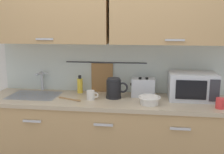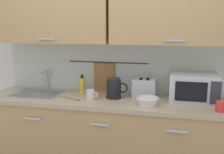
{
  "view_description": "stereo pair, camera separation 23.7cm",
  "coord_description": "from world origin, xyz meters",
  "px_view_note": "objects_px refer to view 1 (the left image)",
  "views": [
    {
      "loc": [
        0.38,
        -2.23,
        1.64
      ],
      "look_at": [
        0.03,
        0.33,
        1.12
      ],
      "focal_mm": 41.82,
      "sensor_mm": 36.0,
      "label": 1
    },
    {
      "loc": [
        0.61,
        -2.19,
        1.64
      ],
      "look_at": [
        0.03,
        0.33,
        1.12
      ],
      "focal_mm": 41.82,
      "sensor_mm": 36.0,
      "label": 2
    }
  ],
  "objects_px": {
    "mixing_bowl": "(149,100)",
    "wooden_spoon": "(72,99)",
    "electric_kettle": "(114,88)",
    "toaster": "(143,87)",
    "microwave": "(192,86)",
    "dish_soap_bottle": "(80,85)",
    "mug_near_sink": "(91,95)",
    "mug_by_kettle": "(221,103)"
  },
  "relations": [
    {
      "from": "mug_by_kettle",
      "to": "mixing_bowl",
      "type": "bearing_deg",
      "value": 176.21
    },
    {
      "from": "dish_soap_bottle",
      "to": "mug_by_kettle",
      "type": "distance_m",
      "value": 1.44
    },
    {
      "from": "mixing_bowl",
      "to": "wooden_spoon",
      "type": "bearing_deg",
      "value": 177.25
    },
    {
      "from": "electric_kettle",
      "to": "mug_by_kettle",
      "type": "xyz_separation_m",
      "value": [
        0.99,
        -0.21,
        -0.05
      ]
    },
    {
      "from": "electric_kettle",
      "to": "dish_soap_bottle",
      "type": "relative_size",
      "value": 1.16
    },
    {
      "from": "microwave",
      "to": "mug_near_sink",
      "type": "bearing_deg",
      "value": -170.46
    },
    {
      "from": "mug_near_sink",
      "to": "toaster",
      "type": "bearing_deg",
      "value": 22.51
    },
    {
      "from": "dish_soap_bottle",
      "to": "mug_by_kettle",
      "type": "bearing_deg",
      "value": -14.74
    },
    {
      "from": "microwave",
      "to": "wooden_spoon",
      "type": "distance_m",
      "value": 1.21
    },
    {
      "from": "mixing_bowl",
      "to": "mug_by_kettle",
      "type": "xyz_separation_m",
      "value": [
        0.63,
        -0.04,
        0.0
      ]
    },
    {
      "from": "wooden_spoon",
      "to": "mixing_bowl",
      "type": "bearing_deg",
      "value": -2.75
    },
    {
      "from": "mug_near_sink",
      "to": "mug_by_kettle",
      "type": "bearing_deg",
      "value": -5.48
    },
    {
      "from": "electric_kettle",
      "to": "mug_near_sink",
      "type": "xyz_separation_m",
      "value": [
        -0.22,
        -0.1,
        -0.05
      ]
    },
    {
      "from": "electric_kettle",
      "to": "mug_near_sink",
      "type": "bearing_deg",
      "value": -156.03
    },
    {
      "from": "microwave",
      "to": "mixing_bowl",
      "type": "height_order",
      "value": "microwave"
    },
    {
      "from": "electric_kettle",
      "to": "toaster",
      "type": "bearing_deg",
      "value": 21.4
    },
    {
      "from": "wooden_spoon",
      "to": "dish_soap_bottle",
      "type": "bearing_deg",
      "value": 89.17
    },
    {
      "from": "electric_kettle",
      "to": "dish_soap_bottle",
      "type": "height_order",
      "value": "electric_kettle"
    },
    {
      "from": "mixing_bowl",
      "to": "wooden_spoon",
      "type": "height_order",
      "value": "mixing_bowl"
    },
    {
      "from": "electric_kettle",
      "to": "mixing_bowl",
      "type": "xyz_separation_m",
      "value": [
        0.36,
        -0.17,
        -0.06
      ]
    },
    {
      "from": "dish_soap_bottle",
      "to": "wooden_spoon",
      "type": "distance_m",
      "value": 0.3
    },
    {
      "from": "dish_soap_bottle",
      "to": "toaster",
      "type": "distance_m",
      "value": 0.69
    },
    {
      "from": "mug_near_sink",
      "to": "toaster",
      "type": "distance_m",
      "value": 0.56
    },
    {
      "from": "mug_near_sink",
      "to": "mixing_bowl",
      "type": "distance_m",
      "value": 0.58
    },
    {
      "from": "mug_by_kettle",
      "to": "wooden_spoon",
      "type": "distance_m",
      "value": 1.4
    },
    {
      "from": "mug_by_kettle",
      "to": "microwave",
      "type": "bearing_deg",
      "value": 126.32
    },
    {
      "from": "electric_kettle",
      "to": "dish_soap_bottle",
      "type": "xyz_separation_m",
      "value": [
        -0.4,
        0.15,
        -0.01
      ]
    },
    {
      "from": "mug_near_sink",
      "to": "wooden_spoon",
      "type": "height_order",
      "value": "mug_near_sink"
    },
    {
      "from": "mug_near_sink",
      "to": "mixing_bowl",
      "type": "xyz_separation_m",
      "value": [
        0.58,
        -0.07,
        -0.0
      ]
    },
    {
      "from": "mug_by_kettle",
      "to": "electric_kettle",
      "type": "bearing_deg",
      "value": 167.79
    },
    {
      "from": "electric_kettle",
      "to": "mug_near_sink",
      "type": "relative_size",
      "value": 1.89
    },
    {
      "from": "mug_near_sink",
      "to": "electric_kettle",
      "type": "bearing_deg",
      "value": 23.97
    },
    {
      "from": "toaster",
      "to": "wooden_spoon",
      "type": "height_order",
      "value": "toaster"
    },
    {
      "from": "mug_near_sink",
      "to": "mug_by_kettle",
      "type": "height_order",
      "value": "same"
    },
    {
      "from": "mixing_bowl",
      "to": "toaster",
      "type": "xyz_separation_m",
      "value": [
        -0.06,
        0.29,
        0.05
      ]
    },
    {
      "from": "mug_by_kettle",
      "to": "dish_soap_bottle",
      "type": "bearing_deg",
      "value": 165.26
    },
    {
      "from": "dish_soap_bottle",
      "to": "mug_near_sink",
      "type": "bearing_deg",
      "value": -54.58
    },
    {
      "from": "dish_soap_bottle",
      "to": "mixing_bowl",
      "type": "distance_m",
      "value": 0.82
    },
    {
      "from": "dish_soap_bottle",
      "to": "microwave",
      "type": "bearing_deg",
      "value": -3.9
    },
    {
      "from": "microwave",
      "to": "dish_soap_bottle",
      "type": "bearing_deg",
      "value": 176.1
    },
    {
      "from": "toaster",
      "to": "mug_near_sink",
      "type": "bearing_deg",
      "value": -157.49
    },
    {
      "from": "mug_by_kettle",
      "to": "wooden_spoon",
      "type": "bearing_deg",
      "value": 176.77
    }
  ]
}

